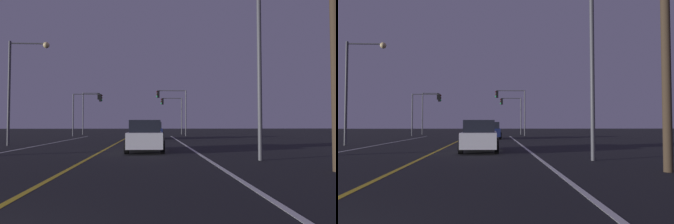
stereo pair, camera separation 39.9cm
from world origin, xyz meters
TOP-DOWN VIEW (x-y plane):
  - lane_edge_right at (5.09, 14.98)m, footprint 0.16×41.96m
  - lane_edge_left at (-5.09, 14.98)m, footprint 0.16×41.96m
  - lane_center_divider at (0.00, 14.98)m, footprint 0.16×41.96m
  - car_lead_same_lane at (2.37, 14.46)m, footprint 2.02×4.30m
  - car_ahead_far at (2.86, 29.03)m, footprint 2.02×4.30m
  - traffic_light_near_right at (5.23, 36.46)m, footprint 3.78×0.36m
  - traffic_light_near_left at (-5.23, 36.46)m, footprint 3.65×0.36m
  - traffic_light_far_right at (5.54, 41.96)m, footprint 3.06×0.36m
  - traffic_light_far_left at (-5.89, 41.96)m, footprint 2.50×0.36m
  - street_lamp_right_near at (6.60, 10.07)m, footprint 2.69×0.44m
  - street_lamp_left_mid at (-6.48, 19.56)m, footprint 2.81×0.44m
  - utility_pole_right at (8.56, 6.99)m, footprint 2.20×0.28m

SIDE VIEW (x-z plane):
  - lane_edge_right at x=5.09m, z-range 0.00..0.01m
  - lane_edge_left at x=-5.09m, z-range 0.00..0.01m
  - lane_center_divider at x=0.00m, z-range 0.00..0.01m
  - car_lead_same_lane at x=2.37m, z-range -0.03..1.67m
  - car_ahead_far at x=2.86m, z-range -0.03..1.67m
  - traffic_light_far_right at x=5.54m, z-range 1.28..6.52m
  - traffic_light_near_left at x=-5.23m, z-range 1.31..6.56m
  - traffic_light_near_right at x=5.23m, z-range 1.41..7.15m
  - traffic_light_far_left at x=-5.89m, z-range 1.37..7.29m
  - street_lamp_left_mid at x=-6.48m, z-range 1.09..8.38m
  - utility_pole_right at x=8.56m, z-range 0.27..9.70m
  - street_lamp_right_near at x=6.60m, z-range 1.15..9.85m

